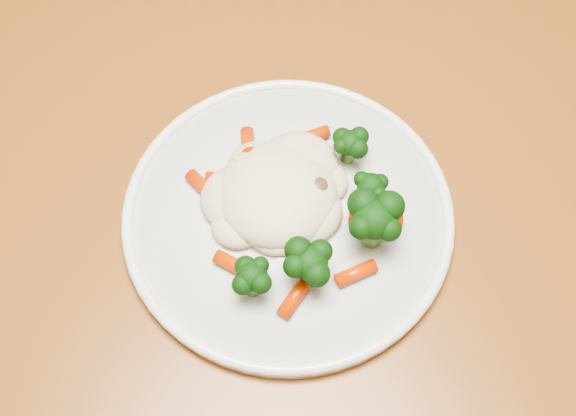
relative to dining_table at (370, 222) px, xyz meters
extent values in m
plane|color=brown|center=(-0.13, 0.29, -0.65)|extent=(3.00, 3.00, 0.00)
cube|color=brown|center=(0.00, 0.00, 0.08)|extent=(1.30, 1.01, 0.04)
cube|color=brown|center=(0.58, 0.21, -0.29)|extent=(0.07, 0.07, 0.71)
cylinder|color=white|center=(-0.10, 0.01, 0.11)|extent=(0.28, 0.28, 0.01)
ellipsoid|color=beige|center=(-0.10, 0.03, 0.14)|extent=(0.12, 0.11, 0.05)
ellipsoid|color=black|center=(-0.16, -0.02, 0.13)|extent=(0.04, 0.04, 0.04)
ellipsoid|color=black|center=(-0.12, -0.04, 0.14)|extent=(0.05, 0.05, 0.04)
ellipsoid|color=black|center=(-0.06, -0.05, 0.14)|extent=(0.06, 0.06, 0.05)
ellipsoid|color=black|center=(-0.04, -0.02, 0.13)|extent=(0.04, 0.04, 0.03)
ellipsoid|color=black|center=(-0.02, 0.02, 0.13)|extent=(0.04, 0.04, 0.03)
cylinder|color=#E64205|center=(-0.14, 0.07, 0.12)|extent=(0.02, 0.05, 0.01)
cylinder|color=#E64205|center=(-0.09, 0.09, 0.12)|extent=(0.03, 0.04, 0.01)
cylinder|color=#E64205|center=(-0.04, 0.06, 0.12)|extent=(0.04, 0.02, 0.01)
cylinder|color=#E64205|center=(-0.16, 0.00, 0.12)|extent=(0.03, 0.04, 0.01)
cylinder|color=#E64205|center=(-0.14, -0.05, 0.12)|extent=(0.05, 0.03, 0.01)
cylinder|color=#E64205|center=(-0.09, -0.07, 0.12)|extent=(0.04, 0.02, 0.01)
cylinder|color=#E64205|center=(-0.05, -0.04, 0.12)|extent=(0.04, 0.04, 0.01)
cylinder|color=#E64205|center=(-0.07, 0.03, 0.13)|extent=(0.01, 0.04, 0.01)
cylinder|color=#E64205|center=(-0.10, 0.05, 0.13)|extent=(0.03, 0.05, 0.01)
cylinder|color=#E64205|center=(-0.12, 0.07, 0.12)|extent=(0.04, 0.04, 0.01)
ellipsoid|color=brown|center=(-0.09, 0.02, 0.13)|extent=(0.03, 0.03, 0.02)
ellipsoid|color=brown|center=(-0.07, 0.01, 0.13)|extent=(0.02, 0.02, 0.02)
ellipsoid|color=brown|center=(-0.12, 0.02, 0.13)|extent=(0.02, 0.02, 0.02)
cube|color=#D1B38B|center=(-0.10, 0.07, 0.13)|extent=(0.02, 0.01, 0.01)
cube|color=#D1B38B|center=(-0.09, 0.06, 0.13)|extent=(0.02, 0.02, 0.01)
cube|color=#D1B38B|center=(-0.13, 0.05, 0.13)|extent=(0.02, 0.02, 0.01)
camera|label=1|loc=(-0.28, -0.21, 0.66)|focal=45.00mm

